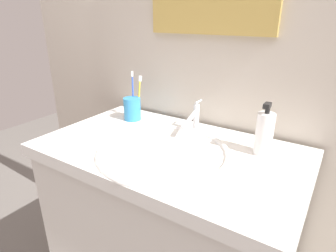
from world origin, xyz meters
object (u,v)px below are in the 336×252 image
Objects in this scene: faucet at (194,118)px; soap_dispenser at (264,133)px; toothbrush_yellow at (139,94)px; toothbrush_cup at (132,109)px; toothbrush_blue at (133,92)px.

faucet is 0.30m from soap_dispenser.
soap_dispenser is at bearing -5.57° from toothbrush_yellow.
toothbrush_cup is 0.07m from toothbrush_yellow.
toothbrush_blue is 0.03m from toothbrush_yellow.
toothbrush_blue reaches higher than soap_dispenser.
toothbrush_cup is 0.55× the size of soap_dispenser.
toothbrush_yellow is (0.02, 0.03, 0.06)m from toothbrush_cup.
toothbrush_blue is at bearing 118.07° from toothbrush_cup.
toothbrush_cup is at bearing 177.71° from soap_dispenser.
toothbrush_cup is 0.60m from soap_dispenser.
toothbrush_blue is (-0.01, 0.03, 0.07)m from toothbrush_cup.
toothbrush_cup is at bearing -175.57° from faucet.
toothbrush_yellow is (-0.29, 0.01, 0.05)m from faucet.
faucet is 0.31m from toothbrush_cup.
toothbrush_blue is at bearing 175.20° from soap_dispenser.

